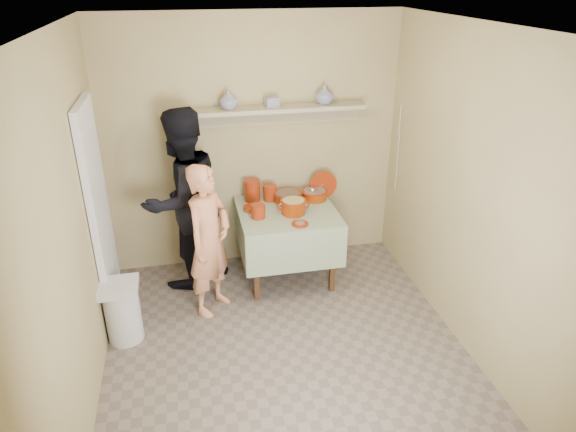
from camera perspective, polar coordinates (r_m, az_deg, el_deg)
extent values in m
plane|color=#73645A|center=(4.44, 0.10, -15.52)|extent=(3.50, 3.50, 0.00)
cube|color=silver|center=(4.70, -20.13, -0.17)|extent=(0.06, 0.70, 2.00)
cylinder|color=maroon|center=(5.31, -4.00, 2.88)|extent=(0.17, 0.17, 0.22)
cylinder|color=maroon|center=(5.31, -2.02, 2.61)|extent=(0.14, 0.14, 0.17)
cylinder|color=maroon|center=(4.93, -3.32, 0.52)|extent=(0.14, 0.14, 0.14)
cylinder|color=maroon|center=(5.11, -4.08, 0.87)|extent=(0.16, 0.16, 0.05)
cylinder|color=maroon|center=(5.43, 3.94, 3.50)|extent=(0.29, 0.06, 0.29)
imported|color=navy|center=(5.21, 4.08, 13.33)|extent=(0.24, 0.24, 0.19)
imported|color=navy|center=(5.03, -6.64, 12.73)|extent=(0.24, 0.24, 0.18)
cube|color=navy|center=(5.10, -1.80, 12.53)|extent=(0.14, 0.11, 0.09)
imported|color=tan|center=(4.67, -8.74, -2.74)|extent=(0.60, 0.63, 1.45)
imported|color=black|center=(5.09, -11.59, 1.74)|extent=(1.12, 1.08, 1.81)
cube|color=tan|center=(5.33, -3.85, 7.88)|extent=(3.00, 0.02, 2.60)
cube|color=tan|center=(2.32, 9.70, -19.17)|extent=(3.00, 0.02, 2.60)
cube|color=tan|center=(3.74, -23.18, -2.31)|extent=(0.02, 3.50, 2.60)
cube|color=tan|center=(4.26, 20.40, 1.59)|extent=(0.02, 3.50, 2.60)
cube|color=silver|center=(3.35, 0.14, 20.31)|extent=(3.00, 3.50, 0.02)
cube|color=#4C2D16|center=(4.93, -3.57, -5.80)|extent=(0.05, 0.05, 0.71)
cube|color=#4C2D16|center=(5.07, 4.98, -4.86)|extent=(0.05, 0.05, 0.71)
cube|color=#4C2D16|center=(5.59, -4.74, -1.80)|extent=(0.05, 0.05, 0.71)
cube|color=#4C2D16|center=(5.71, 2.84, -1.08)|extent=(0.05, 0.05, 0.71)
cube|color=#4C2D16|center=(5.14, -0.12, 0.39)|extent=(0.90, 0.90, 0.04)
cube|color=#2B591E|center=(5.13, -0.12, 0.65)|extent=(0.96, 0.96, 0.01)
cube|color=#2B591E|center=(4.81, 1.05, -4.05)|extent=(0.96, 0.01, 0.44)
cube|color=#2B591E|center=(5.64, -1.12, 0.69)|extent=(0.96, 0.01, 0.44)
cube|color=#2B591E|center=(5.16, -5.36, -1.99)|extent=(0.01, 0.96, 0.44)
cube|color=#2B591E|center=(5.33, 4.94, -1.00)|extent=(0.01, 0.96, 0.44)
cylinder|color=#701F03|center=(5.29, -0.04, 2.13)|extent=(0.28, 0.28, 0.09)
cylinder|color=maroon|center=(5.28, -0.04, 2.55)|extent=(0.30, 0.30, 0.01)
cylinder|color=brown|center=(5.28, -0.04, 2.39)|extent=(0.25, 0.25, 0.05)
cylinder|color=#701F03|center=(5.35, 2.97, 2.36)|extent=(0.26, 0.26, 0.09)
cylinder|color=maroon|center=(5.34, 2.98, 2.77)|extent=(0.28, 0.28, 0.01)
cylinder|color=#8C6B54|center=(5.34, 2.98, 2.61)|extent=(0.23, 0.23, 0.05)
cylinder|color=silver|center=(5.19, 3.50, 3.17)|extent=(0.01, 0.22, 0.16)
sphere|color=silver|center=(5.32, 2.73, 2.88)|extent=(0.07, 0.07, 0.07)
cylinder|color=#701F03|center=(5.02, 0.60, 1.03)|extent=(0.24, 0.24, 0.14)
cylinder|color=maroon|center=(4.99, 0.61, 1.69)|extent=(0.25, 0.25, 0.01)
cylinder|color=tan|center=(5.00, 0.60, 1.54)|extent=(0.21, 0.21, 0.05)
torus|color=maroon|center=(4.99, -0.74, 0.98)|extent=(0.09, 0.02, 0.09)
torus|color=maroon|center=(5.04, 1.94, 1.22)|extent=(0.09, 0.02, 0.09)
cylinder|color=maroon|center=(4.82, 1.35, -0.89)|extent=(0.16, 0.16, 0.02)
cylinder|color=#8C6B54|center=(4.81, 1.35, -0.78)|extent=(0.09, 0.09, 0.01)
cube|color=tan|center=(5.12, -1.49, 11.83)|extent=(1.80, 0.25, 0.04)
cube|color=tan|center=(5.26, -1.72, 11.08)|extent=(1.80, 0.02, 0.18)
cylinder|color=silver|center=(4.71, -17.85, -10.38)|extent=(0.30, 0.30, 0.50)
cube|color=silver|center=(4.55, -18.32, -7.51)|extent=(0.32, 0.32, 0.06)
cylinder|color=silver|center=(5.41, 12.34, 10.39)|extent=(0.01, 0.01, 0.30)
cylinder|color=silver|center=(5.48, 12.13, 7.31)|extent=(0.01, 0.01, 0.30)
cylinder|color=silver|center=(5.56, 11.92, 4.32)|extent=(0.01, 0.01, 0.30)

